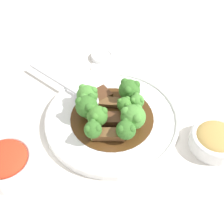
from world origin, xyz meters
name	(u,v)px	position (x,y,z in m)	size (l,w,h in m)	color
ground_plane	(112,122)	(0.00, 0.00, 0.00)	(4.00, 4.00, 0.00)	silver
main_plate	(112,119)	(0.00, 0.00, 0.01)	(0.31, 0.31, 0.02)	white
beef_strip_0	(101,94)	(-0.05, -0.05, 0.02)	(0.06, 0.06, 0.01)	#56331E
beef_strip_1	(114,118)	(0.01, 0.01, 0.03)	(0.05, 0.06, 0.01)	#56331E
beef_strip_2	(114,102)	(-0.04, -0.01, 0.02)	(0.04, 0.07, 0.01)	brown
beef_strip_3	(109,134)	(0.06, 0.01, 0.03)	(0.05, 0.07, 0.02)	brown
broccoli_floret_0	(87,95)	(-0.02, -0.07, 0.05)	(0.05, 0.05, 0.05)	#8EB756
broccoli_floret_1	(133,116)	(0.01, 0.05, 0.05)	(0.05, 0.05, 0.06)	#7FA84C
broccoli_floret_2	(137,101)	(-0.04, 0.05, 0.05)	(0.03, 0.03, 0.04)	#8EB756
broccoli_floret_3	(97,116)	(0.03, -0.02, 0.05)	(0.05, 0.05, 0.05)	#7FA84C
broccoli_floret_4	(87,106)	(0.02, -0.05, 0.05)	(0.05, 0.05, 0.06)	#7FA84C
broccoli_floret_5	(126,129)	(0.05, 0.05, 0.05)	(0.04, 0.04, 0.05)	#7FA84C
broccoli_floret_6	(129,90)	(-0.07, 0.02, 0.05)	(0.05, 0.05, 0.05)	#7FA84C
broccoli_floret_7	(125,104)	(-0.02, 0.02, 0.05)	(0.03, 0.03, 0.04)	#7FA84C
broccoli_floret_8	(93,129)	(0.07, -0.02, 0.05)	(0.04, 0.04, 0.05)	#8EB756
serving_spoon	(81,96)	(-0.03, -0.09, 0.03)	(0.11, 0.23, 0.01)	silver
side_bowl_kimchi	(6,162)	(0.19, -0.16, 0.03)	(0.12, 0.12, 0.05)	white
side_bowl_appetizer	(215,139)	(-0.01, 0.23, 0.02)	(0.11, 0.11, 0.04)	white
sauce_dish	(102,56)	(-0.21, -0.10, 0.01)	(0.06, 0.06, 0.01)	white
paper_napkin	(114,56)	(-0.23, -0.07, 0.00)	(0.15, 0.13, 0.01)	white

